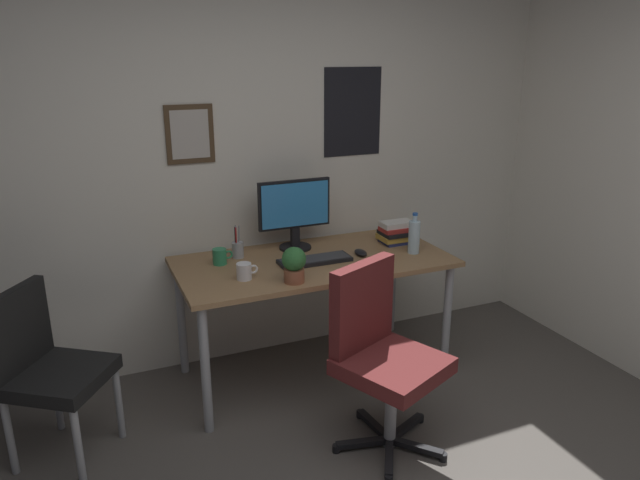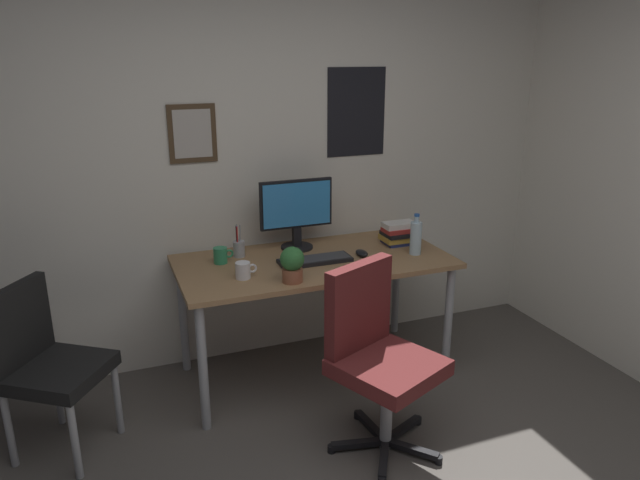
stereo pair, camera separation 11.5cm
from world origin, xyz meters
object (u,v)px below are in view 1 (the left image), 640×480
water_bottle (414,236)px  coffee_mug_far (220,256)px  potted_plant (294,264)px  pen_cup (238,249)px  computer_mouse (361,253)px  office_chair (380,349)px  book_stack_left (396,233)px  coffee_mug_near (245,271)px  monitor (295,211)px  side_chair (46,364)px  keyboard (315,260)px

water_bottle → coffee_mug_far: water_bottle is taller
potted_plant → pen_cup: (-0.17, 0.50, -0.05)m
coffee_mug_far → pen_cup: pen_cup is taller
coffee_mug_far → computer_mouse: bearing=-12.8°
office_chair → book_stack_left: (0.56, 0.84, 0.30)m
coffee_mug_near → coffee_mug_far: bearing=102.6°
potted_plant → monitor: bearing=68.6°
water_bottle → coffee_mug_far: 1.17m
coffee_mug_far → potted_plant: size_ratio=0.60×
side_chair → potted_plant: potted_plant is taller
coffee_mug_far → pen_cup: bearing=29.8°
side_chair → pen_cup: (1.08, 0.42, 0.31)m
coffee_mug_near → keyboard: bearing=12.4°
computer_mouse → potted_plant: bearing=-155.1°
computer_mouse → book_stack_left: 0.35m
computer_mouse → coffee_mug_far: 0.84m
monitor → book_stack_left: bearing=-13.2°
monitor → coffee_mug_near: (-0.44, -0.38, -0.19)m
pen_cup → book_stack_left: bearing=-6.9°
coffee_mug_near → book_stack_left: 1.10m
potted_plant → office_chair: bearing=-58.7°
side_chair → coffee_mug_far: size_ratio=7.42×
office_chair → computer_mouse: 0.78m
monitor → coffee_mug_near: 0.61m
side_chair → computer_mouse: side_chair is taller
pen_cup → potted_plant: bearing=-71.2°
keyboard → monitor: bearing=93.2°
computer_mouse → coffee_mug_far: (-0.82, 0.18, 0.03)m
side_chair → water_bottle: bearing=2.2°
potted_plant → pen_cup: 0.53m
pen_cup → coffee_mug_far: bearing=-150.2°
potted_plant → book_stack_left: bearing=24.1°
computer_mouse → pen_cup: 0.74m
side_chair → coffee_mug_far: bearing=19.9°
pen_cup → book_stack_left: size_ratio=0.90×
computer_mouse → book_stack_left: (0.32, 0.13, 0.05)m
side_chair → coffee_mug_near: 1.07m
coffee_mug_far → office_chair: bearing=-57.1°
water_bottle → potted_plant: size_ratio=1.29×
monitor → potted_plant: size_ratio=2.36×
side_chair → book_stack_left: size_ratio=3.95×
computer_mouse → coffee_mug_far: bearing=167.2°
computer_mouse → side_chair: bearing=-174.8°
coffee_mug_far → monitor: bearing=11.1°
monitor → pen_cup: (-0.38, -0.03, -0.19)m
side_chair → computer_mouse: 1.80m
office_chair → coffee_mug_near: bearing=130.2°
keyboard → potted_plant: potted_plant is taller
computer_mouse → potted_plant: 0.58m
side_chair → book_stack_left: bearing=8.0°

